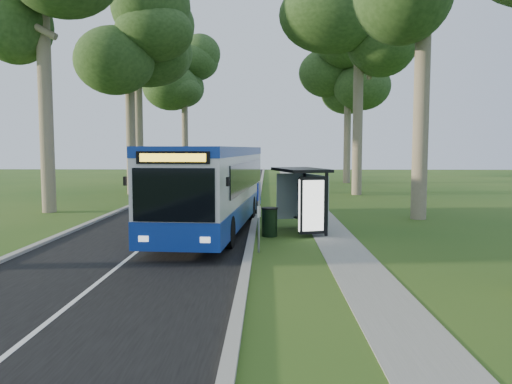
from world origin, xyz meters
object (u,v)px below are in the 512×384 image
litter_bin (270,222)px  car_silver (177,173)px  bus_stop_sign (259,208)px  car_white (143,182)px  bus_shelter (305,188)px  bus (214,187)px

litter_bin → car_silver: bearing=106.0°
bus_stop_sign → car_white: (-9.35, 22.90, -0.72)m
bus_shelter → car_white: size_ratio=0.80×
bus → litter_bin: bearing=-31.2°
car_silver → car_white: bearing=-70.9°
bus_shelter → bus_stop_sign: bearing=-131.3°
bus_shelter → car_silver: size_ratio=0.76×
bus_stop_sign → bus: bearing=125.4°
car_white → car_silver: 12.87m
bus → car_silver: bearing=107.3°
litter_bin → bus_shelter: bearing=25.9°
bus → litter_bin: size_ratio=11.78×
car_silver → bus: bearing=-56.6°
car_white → bus_stop_sign: bearing=-73.3°
bus_shelter → litter_bin: bus_shelter is taller
bus_stop_sign → car_white: size_ratio=0.56×
bus_stop_sign → bus_shelter: size_ratio=0.69×
bus_shelter → car_silver: bearing=92.8°
bus_stop_sign → car_silver: bus_stop_sign is taller
bus → bus_stop_sign: bus is taller
litter_bin → car_silver: (-9.42, 32.91, 0.15)m
bus → car_silver: size_ratio=3.01×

